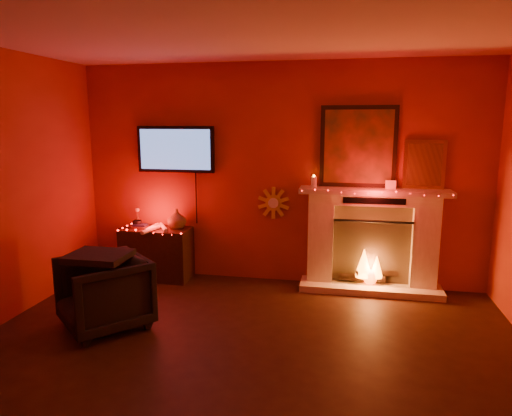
# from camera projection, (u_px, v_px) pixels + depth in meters

# --- Properties ---
(room) EXTENTS (5.00, 5.00, 5.00)m
(room) POSITION_uv_depth(u_px,v_px,m) (226.00, 215.00, 3.20)
(room) COLOR black
(room) RESTS_ON ground
(floor) EXTENTS (5.00, 5.00, 0.00)m
(floor) POSITION_uv_depth(u_px,v_px,m) (228.00, 389.00, 3.45)
(floor) COLOR black
(floor) RESTS_ON ground
(fireplace) EXTENTS (1.72, 0.40, 2.18)m
(fireplace) POSITION_uv_depth(u_px,v_px,m) (371.00, 230.00, 5.40)
(fireplace) COLOR #EDDFC7
(fireplace) RESTS_ON floor
(tv) EXTENTS (1.00, 0.07, 1.24)m
(tv) POSITION_uv_depth(u_px,v_px,m) (176.00, 150.00, 5.75)
(tv) COLOR black
(tv) RESTS_ON room
(sunburst_clock) EXTENTS (0.40, 0.03, 0.40)m
(sunburst_clock) POSITION_uv_depth(u_px,v_px,m) (273.00, 203.00, 5.66)
(sunburst_clock) COLOR gold
(sunburst_clock) RESTS_ON room
(console_table) EXTENTS (0.86, 0.57, 0.91)m
(console_table) POSITION_uv_depth(u_px,v_px,m) (158.00, 251.00, 5.85)
(console_table) COLOR black
(console_table) RESTS_ON floor
(armchair) EXTENTS (1.08, 1.09, 0.71)m
(armchair) POSITION_uv_depth(u_px,v_px,m) (104.00, 293.00, 4.43)
(armchair) COLOR black
(armchair) RESTS_ON floor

